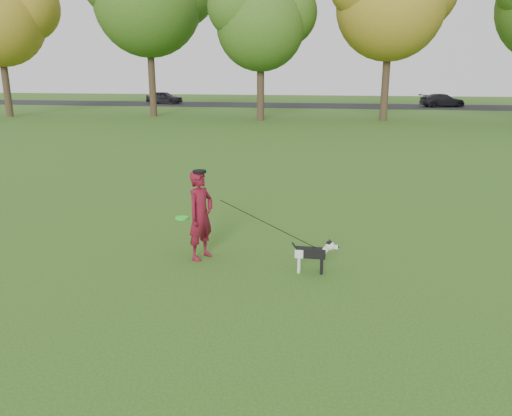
% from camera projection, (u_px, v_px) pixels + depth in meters
% --- Properties ---
extents(ground, '(120.00, 120.00, 0.00)m').
position_uv_depth(ground, '(256.00, 271.00, 8.24)').
color(ground, '#285116').
rests_on(ground, ground).
extents(road, '(120.00, 7.00, 0.02)m').
position_uv_depth(road, '(328.00, 106.00, 46.24)').
color(road, black).
rests_on(road, ground).
extents(man, '(0.57, 0.67, 1.56)m').
position_uv_depth(man, '(201.00, 215.00, 8.60)').
color(man, maroon).
rests_on(man, ground).
extents(dog, '(0.77, 0.15, 0.58)m').
position_uv_depth(dog, '(314.00, 252.00, 8.07)').
color(dog, black).
rests_on(dog, ground).
extents(car_left, '(3.60, 1.64, 1.20)m').
position_uv_depth(car_left, '(164.00, 97.00, 48.62)').
color(car_left, black).
rests_on(car_left, road).
extents(car_right, '(4.27, 2.70, 1.15)m').
position_uv_depth(car_right, '(442.00, 100.00, 44.46)').
color(car_right, black).
rests_on(car_right, road).
extents(man_held_items, '(2.52, 0.46, 1.18)m').
position_uv_depth(man_held_items, '(269.00, 224.00, 8.23)').
color(man_held_items, '#1FFC2D').
rests_on(man_held_items, ground).
extents(tree_row, '(51.74, 8.86, 12.01)m').
position_uv_depth(tree_row, '(303.00, 1.00, 31.26)').
color(tree_row, '#38281C').
rests_on(tree_row, ground).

